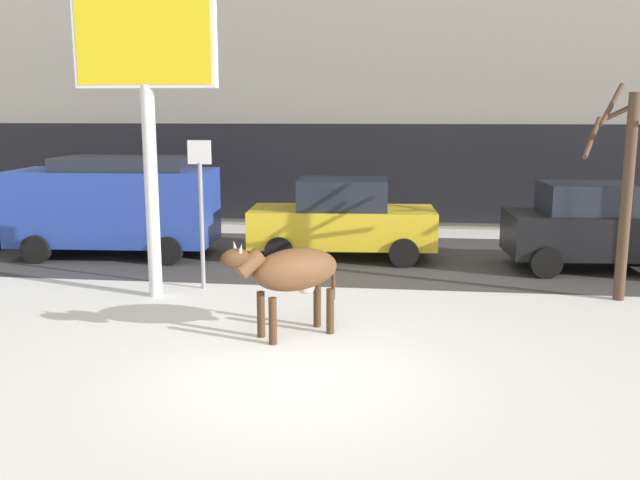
{
  "coord_description": "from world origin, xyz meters",
  "views": [
    {
      "loc": [
        1.36,
        -8.24,
        3.33
      ],
      "look_at": [
        -0.12,
        3.6,
        1.1
      ],
      "focal_mm": 38.48,
      "sensor_mm": 36.0,
      "label": 1
    }
  ],
  "objects_px": {
    "cow_brown": "(291,272)",
    "pedestrian_near_billboard": "(130,199)",
    "billboard": "(145,54)",
    "car_yellow_sedan": "(342,219)",
    "street_sign": "(201,202)",
    "bare_tree_left_lot": "(626,183)",
    "car_black_hatchback": "(590,227)",
    "pedestrian_by_cars": "(144,200)",
    "car_blue_van": "(116,203)"
  },
  "relations": [
    {
      "from": "car_blue_van",
      "to": "street_sign",
      "type": "distance_m",
      "value": 3.99
    },
    {
      "from": "car_yellow_sedan",
      "to": "bare_tree_left_lot",
      "type": "height_order",
      "value": "bare_tree_left_lot"
    },
    {
      "from": "pedestrian_near_billboard",
      "to": "car_yellow_sedan",
      "type": "bearing_deg",
      "value": -25.96
    },
    {
      "from": "car_yellow_sedan",
      "to": "bare_tree_left_lot",
      "type": "xyz_separation_m",
      "value": [
        5.26,
        -2.91,
        1.21
      ]
    },
    {
      "from": "street_sign",
      "to": "car_black_hatchback",
      "type": "bearing_deg",
      "value": 18.5
    },
    {
      "from": "street_sign",
      "to": "cow_brown",
      "type": "bearing_deg",
      "value": -50.37
    },
    {
      "from": "car_black_hatchback",
      "to": "bare_tree_left_lot",
      "type": "distance_m",
      "value": 2.68
    },
    {
      "from": "car_yellow_sedan",
      "to": "car_black_hatchback",
      "type": "bearing_deg",
      "value": -5.43
    },
    {
      "from": "street_sign",
      "to": "pedestrian_near_billboard",
      "type": "bearing_deg",
      "value": 122.66
    },
    {
      "from": "billboard",
      "to": "car_blue_van",
      "type": "xyz_separation_m",
      "value": [
        -2.17,
        3.38,
        -3.07
      ]
    },
    {
      "from": "cow_brown",
      "to": "pedestrian_near_billboard",
      "type": "bearing_deg",
      "value": 124.85
    },
    {
      "from": "car_yellow_sedan",
      "to": "pedestrian_by_cars",
      "type": "relative_size",
      "value": 2.49
    },
    {
      "from": "pedestrian_near_billboard",
      "to": "street_sign",
      "type": "xyz_separation_m",
      "value": [
        3.97,
        -6.19,
        0.79
      ]
    },
    {
      "from": "car_yellow_sedan",
      "to": "bare_tree_left_lot",
      "type": "relative_size",
      "value": 1.12
    },
    {
      "from": "street_sign",
      "to": "bare_tree_left_lot",
      "type": "bearing_deg",
      "value": 1.34
    },
    {
      "from": "billboard",
      "to": "car_yellow_sedan",
      "type": "relative_size",
      "value": 1.29
    },
    {
      "from": "car_yellow_sedan",
      "to": "car_black_hatchback",
      "type": "distance_m",
      "value": 5.36
    },
    {
      "from": "car_black_hatchback",
      "to": "pedestrian_by_cars",
      "type": "relative_size",
      "value": 2.08
    },
    {
      "from": "car_blue_van",
      "to": "car_yellow_sedan",
      "type": "distance_m",
      "value": 5.29
    },
    {
      "from": "car_yellow_sedan",
      "to": "pedestrian_by_cars",
      "type": "xyz_separation_m",
      "value": [
        -5.94,
        3.09,
        -0.03
      ]
    },
    {
      "from": "street_sign",
      "to": "billboard",
      "type": "bearing_deg",
      "value": -137.42
    },
    {
      "from": "car_yellow_sedan",
      "to": "pedestrian_by_cars",
      "type": "bearing_deg",
      "value": 152.49
    },
    {
      "from": "cow_brown",
      "to": "car_yellow_sedan",
      "type": "height_order",
      "value": "car_yellow_sedan"
    },
    {
      "from": "billboard",
      "to": "car_yellow_sedan",
      "type": "xyz_separation_m",
      "value": [
        3.1,
        3.75,
        -3.41
      ]
    },
    {
      "from": "cow_brown",
      "to": "car_black_hatchback",
      "type": "distance_m",
      "value": 7.61
    },
    {
      "from": "car_yellow_sedan",
      "to": "street_sign",
      "type": "height_order",
      "value": "street_sign"
    },
    {
      "from": "car_yellow_sedan",
      "to": "pedestrian_by_cars",
      "type": "height_order",
      "value": "car_yellow_sedan"
    },
    {
      "from": "bare_tree_left_lot",
      "to": "car_yellow_sedan",
      "type": "bearing_deg",
      "value": 151.02
    },
    {
      "from": "car_yellow_sedan",
      "to": "billboard",
      "type": "bearing_deg",
      "value": -129.6
    },
    {
      "from": "car_black_hatchback",
      "to": "street_sign",
      "type": "xyz_separation_m",
      "value": [
        -7.73,
        -2.59,
        0.74
      ]
    },
    {
      "from": "pedestrian_near_billboard",
      "to": "bare_tree_left_lot",
      "type": "xyz_separation_m",
      "value": [
        11.62,
        -6.01,
        1.23
      ]
    },
    {
      "from": "billboard",
      "to": "pedestrian_by_cars",
      "type": "xyz_separation_m",
      "value": [
        -2.84,
        6.84,
        -3.43
      ]
    },
    {
      "from": "billboard",
      "to": "pedestrian_near_billboard",
      "type": "distance_m",
      "value": 8.32
    },
    {
      "from": "cow_brown",
      "to": "pedestrian_near_billboard",
      "type": "height_order",
      "value": "pedestrian_near_billboard"
    },
    {
      "from": "pedestrian_by_cars",
      "to": "street_sign",
      "type": "distance_m",
      "value": 7.18
    },
    {
      "from": "cow_brown",
      "to": "bare_tree_left_lot",
      "type": "xyz_separation_m",
      "value": [
        5.5,
        2.78,
        1.12
      ]
    },
    {
      "from": "car_yellow_sedan",
      "to": "pedestrian_near_billboard",
      "type": "xyz_separation_m",
      "value": [
        -6.35,
        3.09,
        -0.03
      ]
    },
    {
      "from": "cow_brown",
      "to": "car_blue_van",
      "type": "xyz_separation_m",
      "value": [
        -5.03,
        5.32,
        0.25
      ]
    },
    {
      "from": "car_yellow_sedan",
      "to": "street_sign",
      "type": "bearing_deg",
      "value": -127.67
    },
    {
      "from": "car_blue_van",
      "to": "car_yellow_sedan",
      "type": "xyz_separation_m",
      "value": [
        5.27,
        0.37,
        -0.33
      ]
    },
    {
      "from": "car_blue_van",
      "to": "bare_tree_left_lot",
      "type": "xyz_separation_m",
      "value": [
        10.53,
        -2.54,
        0.87
      ]
    },
    {
      "from": "street_sign",
      "to": "car_blue_van",
      "type": "bearing_deg",
      "value": 136.63
    },
    {
      "from": "cow_brown",
      "to": "car_yellow_sedan",
      "type": "distance_m",
      "value": 5.69
    },
    {
      "from": "pedestrian_near_billboard",
      "to": "street_sign",
      "type": "relative_size",
      "value": 0.61
    },
    {
      "from": "bare_tree_left_lot",
      "to": "street_sign",
      "type": "distance_m",
      "value": 7.66
    },
    {
      "from": "car_black_hatchback",
      "to": "bare_tree_left_lot",
      "type": "bearing_deg",
      "value": -91.83
    },
    {
      "from": "car_yellow_sedan",
      "to": "car_black_hatchback",
      "type": "xyz_separation_m",
      "value": [
        5.34,
        -0.51,
        0.02
      ]
    },
    {
      "from": "car_blue_van",
      "to": "pedestrian_by_cars",
      "type": "bearing_deg",
      "value": 100.94
    },
    {
      "from": "car_black_hatchback",
      "to": "pedestrian_by_cars",
      "type": "distance_m",
      "value": 11.84
    },
    {
      "from": "car_yellow_sedan",
      "to": "pedestrian_near_billboard",
      "type": "bearing_deg",
      "value": 154.04
    }
  ]
}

